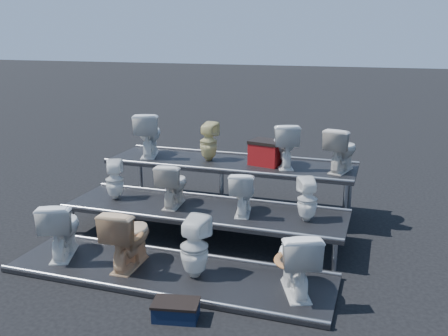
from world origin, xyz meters
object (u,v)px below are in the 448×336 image
(toilet_5, at_px, (173,184))
(toilet_0, at_px, (61,228))
(toilet_11, at_px, (342,149))
(toilet_3, at_px, (296,260))
(toilet_2, at_px, (194,247))
(toilet_7, at_px, (307,200))
(toilet_1, at_px, (128,236))
(step_stool, at_px, (176,311))
(toilet_8, at_px, (149,134))
(toilet_4, at_px, (115,180))
(toilet_6, at_px, (243,192))
(red_crate, at_px, (266,154))
(toilet_10, at_px, (284,145))
(toilet_9, at_px, (209,142))

(toilet_5, bearing_deg, toilet_0, 45.06)
(toilet_5, relative_size, toilet_11, 0.96)
(toilet_3, bearing_deg, toilet_2, -22.38)
(toilet_7, bearing_deg, toilet_1, 7.36)
(toilet_2, relative_size, step_stool, 1.61)
(toilet_8, bearing_deg, toilet_3, 122.78)
(toilet_4, bearing_deg, toilet_6, 156.03)
(toilet_2, relative_size, toilet_3, 0.97)
(toilet_8, relative_size, red_crate, 1.56)
(toilet_0, relative_size, toilet_7, 1.29)
(toilet_8, bearing_deg, toilet_4, 74.05)
(toilet_2, relative_size, toilet_10, 1.06)
(toilet_9, height_order, step_stool, toilet_9)
(toilet_9, bearing_deg, toilet_0, 73.43)
(toilet_2, bearing_deg, toilet_5, -49.61)
(toilet_0, bearing_deg, toilet_2, 159.04)
(toilet_0, distance_m, toilet_6, 2.55)
(toilet_4, distance_m, toilet_10, 2.78)
(toilet_6, bearing_deg, step_stool, 76.65)
(toilet_0, bearing_deg, toilet_5, -150.43)
(toilet_6, bearing_deg, red_crate, -101.37)
(toilet_2, height_order, toilet_7, toilet_7)
(toilet_3, height_order, toilet_6, toilet_6)
(toilet_3, height_order, toilet_4, toilet_4)
(toilet_5, distance_m, toilet_7, 2.03)
(toilet_11, bearing_deg, toilet_10, 16.06)
(toilet_0, distance_m, toilet_5, 1.72)
(step_stool, bearing_deg, toilet_0, 145.68)
(toilet_5, height_order, toilet_7, toilet_5)
(toilet_0, distance_m, toilet_7, 3.37)
(toilet_9, bearing_deg, toilet_6, 135.05)
(toilet_9, bearing_deg, toilet_2, 113.86)
(toilet_3, height_order, toilet_11, toilet_11)
(toilet_0, xyz_separation_m, toilet_3, (3.19, 0.00, 0.00))
(red_crate, bearing_deg, toilet_11, 11.80)
(toilet_6, distance_m, toilet_8, 2.54)
(toilet_3, relative_size, toilet_4, 1.29)
(toilet_9, bearing_deg, toilet_8, 7.75)
(toilet_5, xyz_separation_m, toilet_6, (1.09, 0.00, -0.02))
(toilet_7, xyz_separation_m, step_stool, (-1.04, -2.18, -0.68))
(toilet_11, bearing_deg, toilet_7, 92.51)
(toilet_1, distance_m, toilet_6, 1.77)
(toilet_0, height_order, toilet_4, toilet_4)
(toilet_11, bearing_deg, toilet_6, 62.34)
(toilet_4, height_order, toilet_9, toilet_9)
(toilet_4, relative_size, toilet_5, 0.92)
(red_crate, bearing_deg, toilet_0, -116.62)
(toilet_3, bearing_deg, toilet_10, -97.38)
(red_crate, bearing_deg, toilet_10, 7.63)
(toilet_0, height_order, toilet_10, toilet_10)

